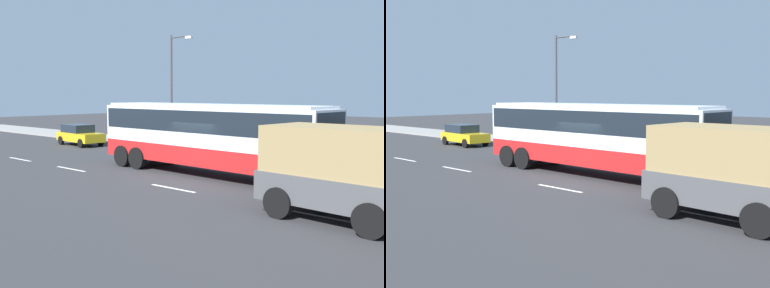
{
  "view_description": "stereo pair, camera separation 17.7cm",
  "coord_description": "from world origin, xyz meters",
  "views": [
    {
      "loc": [
        13.43,
        -15.61,
        3.77
      ],
      "look_at": [
        -0.79,
        0.3,
        1.44
      ],
      "focal_mm": 42.96,
      "sensor_mm": 36.0,
      "label": 1
    },
    {
      "loc": [
        13.3,
        -15.72,
        3.77
      ],
      "look_at": [
        -0.79,
        0.3,
        1.44
      ],
      "focal_mm": 42.96,
      "sensor_mm": 36.0,
      "label": 2
    }
  ],
  "objects": [
    {
      "name": "lane_centreline",
      "position": [
        -2.98,
        -2.62,
        0.0
      ],
      "size": [
        30.55,
        0.16,
        0.01
      ],
      "color": "white",
      "rests_on": "ground_plane"
    },
    {
      "name": "sidewalk_curb",
      "position": [
        0.0,
        8.08,
        0.07
      ],
      "size": [
        80.0,
        4.0,
        0.15
      ],
      "primitive_type": "cube",
      "color": "gray",
      "rests_on": "ground_plane"
    },
    {
      "name": "car_yellow_taxi",
      "position": [
        -15.23,
        4.0,
        0.8
      ],
      "size": [
        4.28,
        2.09,
        1.52
      ],
      "rotation": [
        0.0,
        0.0,
        -0.08
      ],
      "color": "gold",
      "rests_on": "ground_plane"
    },
    {
      "name": "street_lamp",
      "position": [
        -8.07,
        6.57,
        4.44
      ],
      "size": [
        1.94,
        0.24,
        7.48
      ],
      "color": "#47474C",
      "rests_on": "sidewalk_curb"
    },
    {
      "name": "ground_plane",
      "position": [
        0.0,
        0.0,
        0.0
      ],
      "size": [
        120.0,
        120.0,
        0.0
      ],
      "primitive_type": "plane",
      "color": "#333335"
    },
    {
      "name": "coach_bus",
      "position": [
        -0.16,
        0.71,
        2.06
      ],
      "size": [
        12.29,
        2.94,
        3.3
      ],
      "rotation": [
        0.0,
        0.0,
        -0.03
      ],
      "color": "red",
      "rests_on": "ground_plane"
    }
  ]
}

